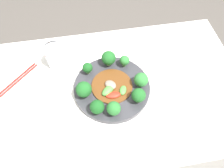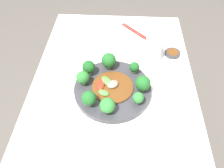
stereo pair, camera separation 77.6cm
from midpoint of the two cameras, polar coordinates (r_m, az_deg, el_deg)
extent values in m
plane|color=#4C4742|center=(1.44, -11.32, -25.92)|extent=(8.00, 8.00, 0.00)
cube|color=silver|center=(1.10, -14.63, -23.39)|extent=(1.07, 0.65, 0.71)
cylinder|color=#333338|center=(0.75, -21.24, -18.38)|extent=(0.30, 0.30, 0.02)
cylinder|color=#70A356|center=(0.79, -27.31, -12.37)|extent=(0.01, 0.01, 0.02)
sphere|color=#19511E|center=(0.77, -28.01, -11.70)|extent=(0.04, 0.04, 0.04)
cylinder|color=#70A356|center=(0.75, -16.39, -10.64)|extent=(0.01, 0.01, 0.02)
sphere|color=#2D7533|center=(0.73, -16.84, -9.90)|extent=(0.04, 0.04, 0.04)
cylinder|color=#7AAD5B|center=(0.77, -29.84, -19.53)|extent=(0.02, 0.02, 0.02)
sphere|color=#1E5B23|center=(0.74, -30.92, -18.85)|extent=(0.06, 0.06, 0.06)
cylinder|color=#89B76B|center=(0.77, -20.78, -9.88)|extent=(0.02, 0.02, 0.02)
sphere|color=#1E5B23|center=(0.75, -21.49, -8.92)|extent=(0.06, 0.06, 0.06)
cylinder|color=#89B76B|center=(0.70, -14.91, -23.44)|extent=(0.02, 0.02, 0.02)
sphere|color=#1E5B23|center=(0.67, -15.50, -22.98)|extent=(0.05, 0.05, 0.05)
cylinder|color=#7AAD5B|center=(0.74, -27.67, -25.25)|extent=(0.02, 0.02, 0.02)
sphere|color=#19511E|center=(0.71, -28.65, -24.83)|extent=(0.05, 0.05, 0.05)
cylinder|color=#89B76B|center=(0.72, -23.24, -26.50)|extent=(0.02, 0.02, 0.02)
sphere|color=#286B2D|center=(0.69, -24.09, -26.15)|extent=(0.05, 0.05, 0.05)
cylinder|color=#70A356|center=(0.71, -12.86, -18.09)|extent=(0.02, 0.02, 0.01)
sphere|color=#2D7533|center=(0.68, -13.33, -17.45)|extent=(0.05, 0.05, 0.05)
cylinder|color=#5B3314|center=(0.74, -21.60, -18.07)|extent=(0.16, 0.16, 0.01)
ellipsoid|color=#4C933D|center=(0.73, -23.40, -19.46)|extent=(0.06, 0.06, 0.02)
ellipsoid|color=red|center=(0.72, -22.18, -21.19)|extent=(0.06, 0.03, 0.01)
ellipsoid|color=#4C933D|center=(0.72, -18.90, -19.96)|extent=(0.04, 0.05, 0.01)
ellipsoid|color=gray|center=(0.74, -22.23, -17.62)|extent=(0.06, 0.06, 0.02)
cylinder|color=silver|center=(0.87, -34.68, -7.17)|extent=(0.08, 0.08, 0.09)
cylinder|color=red|center=(0.98, -43.00, -12.11)|extent=(0.16, 0.15, 0.01)
cylinder|color=red|center=(0.97, -42.73, -12.57)|extent=(0.16, 0.15, 0.01)
cylinder|color=#333338|center=(0.95, -33.73, -3.43)|extent=(0.07, 0.07, 0.01)
cylinder|color=#5B3314|center=(0.95, -33.90, -3.24)|extent=(0.05, 0.05, 0.00)
camera|label=1|loc=(0.39, -125.63, -34.67)|focal=35.00mm
camera|label=2|loc=(0.39, 54.37, 34.67)|focal=35.00mm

